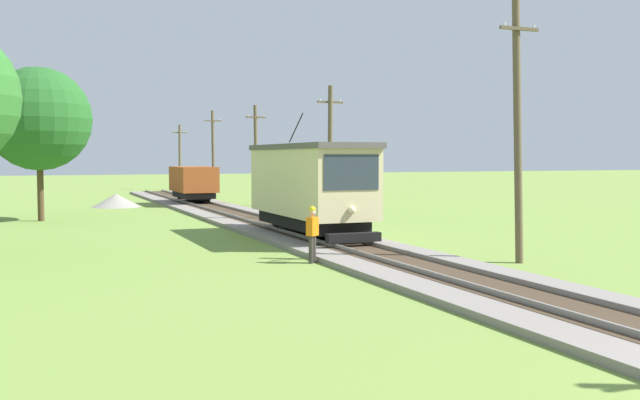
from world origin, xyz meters
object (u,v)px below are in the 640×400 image
Objects in this scene: freight_car at (193,182)px; utility_pole_far at (256,154)px; track_worker at (312,232)px; red_tram at (310,185)px; gravel_pile at (116,200)px; utility_pole_horizon at (180,156)px; utility_pole_near_tram at (518,127)px; utility_pole_mid at (330,152)px; utility_pole_distant at (213,152)px; tree_left_far at (39,119)px.

freight_car is 4.90m from utility_pole_far.
red_tram is at bearing 122.29° from track_worker.
utility_pole_far is at bearing -14.84° from gravel_pile.
gravel_pile is (-8.89, -24.05, -2.93)m from utility_pole_horizon.
utility_pole_near_tram is (3.72, -30.45, 2.67)m from freight_car.
utility_pole_mid reaches higher than gravel_pile.
utility_pole_horizon reaches higher than freight_car.
red_tram is 31.97m from utility_pole_distant.
utility_pole_mid is 39.25m from utility_pole_horizon.
utility_pole_horizon is at bearing 136.35° from track_worker.
tree_left_far is at bearing -112.30° from utility_pole_horizon.
utility_pole_far is at bearing 90.00° from utility_pole_near_tram.
freight_car reaches higher than track_worker.
gravel_pile is at bearing -132.31° from utility_pole_distant.
tree_left_far reaches higher than gravel_pile.
utility_pole_mid reaches higher than utility_pole_far.
freight_car is at bearing 103.57° from utility_pole_mid.
utility_pole_mid is 14.44m from track_worker.
utility_pole_distant is 13.59m from gravel_pile.
utility_pole_distant reaches higher than utility_pole_mid.
utility_pole_far is at bearing 90.00° from utility_pole_mid.
tree_left_far is (-7.62, 18.88, 4.25)m from track_worker.
utility_pole_horizon is (3.71, 46.01, 1.17)m from red_tram.
red_tram is 19.99m from utility_pole_far.
utility_pole_near_tram is at bearing -65.88° from red_tram.
utility_pole_near_tram reaches higher than freight_car.
utility_pole_near_tram is 25.11m from tree_left_far.
tree_left_far is at bearing -153.38° from utility_pole_far.
red_tram is at bearing -118.76° from utility_pole_mid.
utility_pole_near_tram is at bearing -90.00° from utility_pole_mid.
utility_pole_mid is at bearing 61.24° from red_tram.
track_worker is at bearing -96.58° from utility_pole_horizon.
red_tram is 46.18m from utility_pole_horizon.
utility_pole_far is 9.69m from gravel_pile.
gravel_pile is (-5.17, -0.20, -1.12)m from freight_car.
utility_pole_distant is 2.26× the size of gravel_pile.
utility_pole_distant is at bearing 90.00° from utility_pole_near_tram.
utility_pole_horizon reaches higher than gravel_pile.
track_worker is at bearing -103.17° from utility_pole_far.
utility_pole_near_tram is at bearing 32.97° from track_worker.
utility_pole_far reaches higher than red_tram.
utility_pole_mid is at bearing -90.00° from utility_pole_horizon.
utility_pole_far is at bearing 26.62° from tree_left_far.
utility_pole_far reaches higher than utility_pole_horizon.
track_worker is (-6.01, -52.12, -2.38)m from utility_pole_horizon.
track_worker is (-6.01, -25.71, -2.50)m from utility_pole_far.
utility_pole_near_tram reaches higher than tree_left_far.
freight_car is 0.77× the size of utility_pole_far.
freight_car is at bearing 96.96° from utility_pole_near_tram.
red_tram is at bearing -94.61° from utility_pole_horizon.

